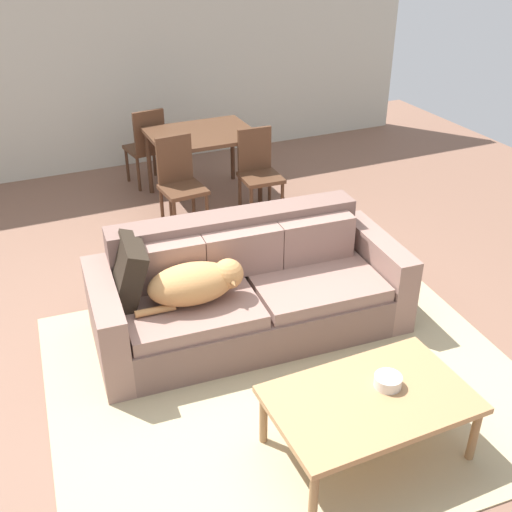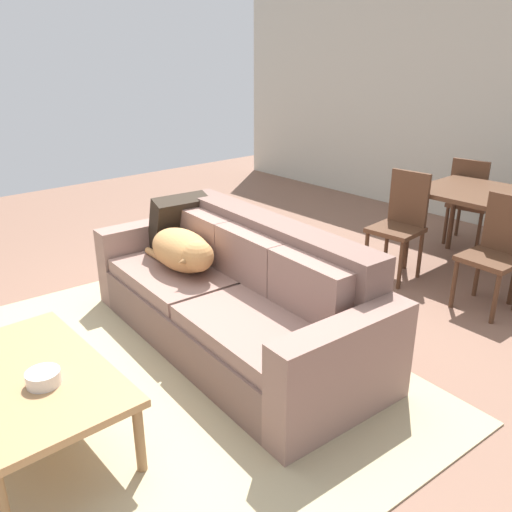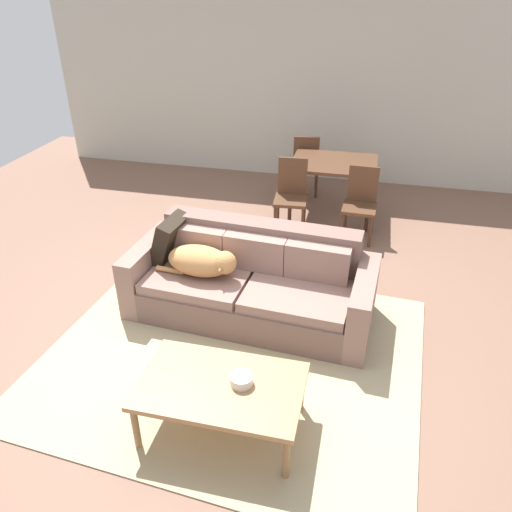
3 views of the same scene
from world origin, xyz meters
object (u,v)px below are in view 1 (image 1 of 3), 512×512
object	(u,v)px
coffee_table	(370,402)
dining_chair_near_left	(180,180)
couch	(247,291)
dining_table	(202,140)
bowl_on_coffee_table	(388,381)
dining_chair_far_left	(147,144)
dog_on_left_cushion	(197,283)
throw_pillow_by_left_arm	(127,272)
dining_chair_near_right	(258,169)

from	to	relation	value
coffee_table	dining_chair_near_left	world-z (taller)	dining_chair_near_left
couch	dining_table	size ratio (longest dim) A/B	2.16
coffee_table	bowl_on_coffee_table	world-z (taller)	bowl_on_coffee_table
couch	dining_chair_far_left	bearing A→B (deg)	92.80
dining_chair_near_left	dog_on_left_cushion	bearing A→B (deg)	-109.09
coffee_table	throw_pillow_by_left_arm	bearing A→B (deg)	122.39
throw_pillow_by_left_arm	dining_chair_near_left	world-z (taller)	dining_chair_near_left
coffee_table	dining_chair_near_right	world-z (taller)	dining_chair_near_right
dining_chair_near_left	throw_pillow_by_left_arm	bearing A→B (deg)	-123.36
bowl_on_coffee_table	dining_chair_near_left	size ratio (longest dim) A/B	0.17
dining_table	throw_pillow_by_left_arm	bearing A→B (deg)	-121.21
throw_pillow_by_left_arm	dining_chair_near_left	bearing A→B (deg)	61.24
couch	coffee_table	world-z (taller)	couch
coffee_table	dining_table	xyz separation A→B (m)	(0.38, 3.85, 0.30)
coffee_table	dining_chair_far_left	world-z (taller)	dining_chair_far_left
bowl_on_coffee_table	dining_table	bearing A→B (deg)	86.33
dog_on_left_cushion	throw_pillow_by_left_arm	world-z (taller)	throw_pillow_by_left_arm
dining_chair_near_right	throw_pillow_by_left_arm	bearing A→B (deg)	-133.34
bowl_on_coffee_table	dining_chair_near_right	distance (m)	3.31
couch	dog_on_left_cushion	world-z (taller)	couch
throw_pillow_by_left_arm	dining_table	xyz separation A→B (m)	(1.38, 2.28, 0.05)
couch	dining_table	bearing A→B (deg)	81.84
dining_chair_near_right	dining_chair_far_left	size ratio (longest dim) A/B	0.98
couch	dining_table	xyz separation A→B (m)	(0.52, 2.40, 0.36)
throw_pillow_by_left_arm	dining_chair_near_left	xyz separation A→B (m)	(0.93, 1.69, -0.11)
dog_on_left_cushion	bowl_on_coffee_table	bearing A→B (deg)	-57.03
dog_on_left_cushion	dining_chair_near_right	xyz separation A→B (m)	(1.35, 1.96, -0.09)
dog_on_left_cushion	bowl_on_coffee_table	size ratio (longest dim) A/B	4.89
couch	dining_table	world-z (taller)	couch
couch	dining_chair_far_left	world-z (taller)	dining_chair_far_left
dog_on_left_cushion	dining_chair_far_left	bearing A→B (deg)	84.94
throw_pillow_by_left_arm	coffee_table	world-z (taller)	throw_pillow_by_left_arm
throw_pillow_by_left_arm	bowl_on_coffee_table	xyz separation A→B (m)	(1.14, -1.53, -0.17)
throw_pillow_by_left_arm	dining_chair_far_left	xyz separation A→B (m)	(0.93, 2.89, -0.14)
throw_pillow_by_left_arm	dining_chair_near_left	distance (m)	1.93
throw_pillow_by_left_arm	bowl_on_coffee_table	size ratio (longest dim) A/B	2.76
bowl_on_coffee_table	coffee_table	bearing A→B (deg)	-164.25
coffee_table	dining_table	size ratio (longest dim) A/B	1.05
throw_pillow_by_left_arm	dining_chair_near_right	bearing A→B (deg)	43.94
bowl_on_coffee_table	dining_chair_near_right	world-z (taller)	dining_chair_near_right
dining_table	dining_chair_near_left	xyz separation A→B (m)	(-0.46, -0.59, -0.16)
bowl_on_coffee_table	dining_table	xyz separation A→B (m)	(0.24, 3.81, 0.22)
throw_pillow_by_left_arm	dining_chair_near_right	world-z (taller)	dining_chair_near_right
dog_on_left_cushion	throw_pillow_by_left_arm	bearing A→B (deg)	153.98
dining_chair_near_right	coffee_table	bearing A→B (deg)	-100.63
couch	bowl_on_coffee_table	xyz separation A→B (m)	(0.27, -1.42, 0.14)
dining_chair_near_left	dining_table	bearing A→B (deg)	47.87
throw_pillow_by_left_arm	coffee_table	bearing A→B (deg)	-57.61
bowl_on_coffee_table	dining_chair_far_left	world-z (taller)	dining_chair_far_left
dining_chair_near_left	couch	bearing A→B (deg)	-96.59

